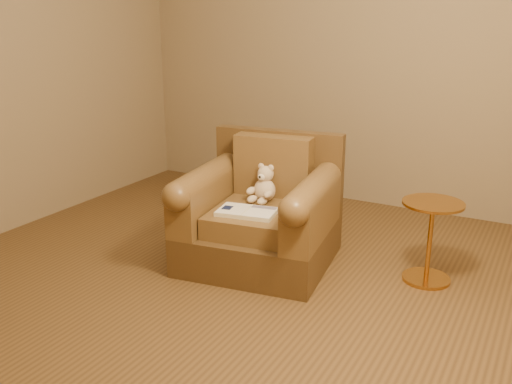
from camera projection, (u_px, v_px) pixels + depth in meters
The scene contains 5 objects.
floor at pixel (231, 288), 3.47m from camera, with size 4.00×4.00×0.00m, color brown.
armchair at pixel (261, 215), 3.78m from camera, with size 1.03×0.99×0.83m.
teddy_bear at pixel (264, 187), 3.80m from camera, with size 0.19×0.21×0.26m.
guidebook at pixel (247, 212), 3.58m from camera, with size 0.39×0.28×0.03m.
side_table at pixel (430, 239), 3.49m from camera, with size 0.37×0.37×0.52m.
Camera 1 is at (1.64, -2.68, 1.61)m, focal length 40.00 mm.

